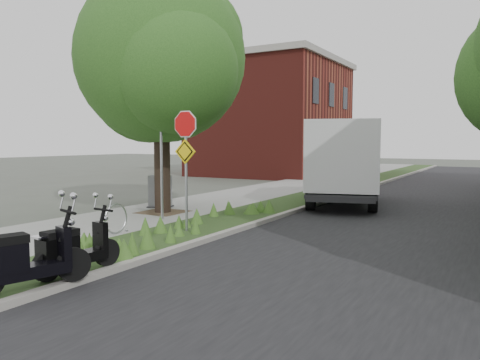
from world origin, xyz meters
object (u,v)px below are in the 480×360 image
object	(u,v)px
box_truck	(343,159)
sign_assembly	(186,145)
scooter_far	(17,264)
scooter_near	(69,253)
utility_cabinet	(160,192)

from	to	relation	value
box_truck	sign_assembly	bearing A→B (deg)	-102.65
scooter_far	scooter_near	bearing A→B (deg)	93.05
scooter_near	box_truck	bearing A→B (deg)	85.06
sign_assembly	box_truck	world-z (taller)	sign_assembly
scooter_near	scooter_far	xyz separation A→B (m)	(0.05, -1.01, 0.04)
scooter_near	utility_cabinet	bearing A→B (deg)	119.20
scooter_far	utility_cabinet	size ratio (longest dim) A/B	1.66
scooter_near	scooter_far	bearing A→B (deg)	-86.95
sign_assembly	utility_cabinet	xyz separation A→B (m)	(-3.45, 3.12, -1.67)
scooter_near	scooter_far	distance (m)	1.01
sign_assembly	scooter_near	xyz separation A→B (m)	(0.68, -4.27, -1.81)
sign_assembly	scooter_near	size ratio (longest dim) A/B	1.86
scooter_far	sign_assembly	bearing A→B (deg)	97.91
sign_assembly	box_truck	size ratio (longest dim) A/B	0.51
scooter_far	box_truck	world-z (taller)	box_truck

